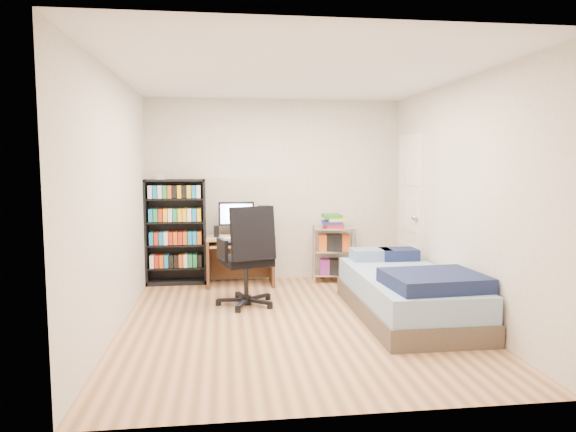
{
  "coord_description": "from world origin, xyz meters",
  "views": [
    {
      "loc": [
        -0.71,
        -5.11,
        1.64
      ],
      "look_at": [
        -0.01,
        0.4,
        1.05
      ],
      "focal_mm": 32.0,
      "sensor_mm": 36.0,
      "label": 1
    }
  ],
  "objects": [
    {
      "name": "room",
      "position": [
        0.0,
        0.0,
        1.25
      ],
      "size": [
        3.58,
        4.08,
        2.58
      ],
      "color": "tan",
      "rests_on": "ground"
    },
    {
      "name": "computer_desk",
      "position": [
        -0.41,
        1.7,
        0.6
      ],
      "size": [
        0.88,
        0.51,
        1.11
      ],
      "color": "#A27C53",
      "rests_on": "room"
    },
    {
      "name": "media_shelf",
      "position": [
        -1.35,
        1.84,
        0.73
      ],
      "size": [
        0.79,
        0.26,
        1.47
      ],
      "color": "black",
      "rests_on": "room"
    },
    {
      "name": "office_chair",
      "position": [
        -0.45,
        0.64,
        0.37
      ],
      "size": [
        0.85,
        0.85,
        1.16
      ],
      "rotation": [
        0.0,
        0.0,
        0.29
      ],
      "color": "black",
      "rests_on": "room"
    },
    {
      "name": "bed",
      "position": [
        1.22,
        0.0,
        0.26
      ],
      "size": [
        1.04,
        2.08,
        0.59
      ],
      "color": "brown",
      "rests_on": "room"
    },
    {
      "name": "wire_cart",
      "position": [
        0.79,
        1.74,
        0.6
      ],
      "size": [
        0.62,
        0.48,
        0.92
      ],
      "rotation": [
        0.0,
        0.0,
        -0.14
      ],
      "color": "silver",
      "rests_on": "room"
    },
    {
      "name": "door",
      "position": [
        1.72,
        1.35,
        1.0
      ],
      "size": [
        0.12,
        0.8,
        2.0
      ],
      "color": "white",
      "rests_on": "room"
    }
  ]
}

